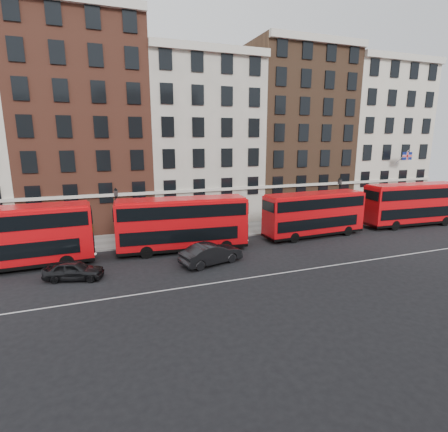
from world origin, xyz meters
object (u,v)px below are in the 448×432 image
object	(u,v)px
bus_a	(10,237)
car_rear	(74,270)
bus_b	(182,223)
traffic_light	(423,198)
bus_d	(412,203)
car_front	(211,254)
bus_c	(314,213)

from	to	relation	value
bus_a	car_rear	xyz separation A→B (m)	(4.36, -3.58, -1.88)
bus_a	car_rear	size ratio (longest dim) A/B	2.86
bus_a	bus_b	xyz separation A→B (m)	(13.00, 0.00, -0.04)
bus_b	traffic_light	bearing A→B (deg)	10.23
bus_b	bus_d	bearing A→B (deg)	5.39
traffic_light	car_front	bearing A→B (deg)	-167.60
bus_a	bus_b	world-z (taller)	bus_a
car_front	car_rear	bearing A→B (deg)	72.67
car_rear	traffic_light	size ratio (longest dim) A/B	1.23
bus_d	traffic_light	distance (m)	5.45
bus_d	traffic_light	size ratio (longest dim) A/B	3.52
car_rear	bus_c	bearing A→B (deg)	-64.61
bus_a	car_front	size ratio (longest dim) A/B	2.28
bus_a	traffic_light	world-z (taller)	bus_a
bus_c	car_front	xyz separation A→B (m)	(-12.07, -3.91, -1.56)
traffic_light	bus_b	bearing A→B (deg)	-175.16
bus_c	car_rear	bearing A→B (deg)	-173.37
bus_b	car_rear	size ratio (longest dim) A/B	2.84
bus_b	car_front	distance (m)	4.49
bus_c	traffic_light	distance (m)	17.95
bus_b	bus_d	world-z (taller)	bus_d
bus_c	car_front	world-z (taller)	bus_c
traffic_light	car_rear	bearing A→B (deg)	-171.12
bus_a	traffic_light	distance (m)	44.28
traffic_light	bus_a	bearing A→B (deg)	-176.58
bus_a	bus_d	distance (m)	39.43
bus_b	car_rear	world-z (taller)	bus_b
bus_b	bus_c	distance (m)	13.45
bus_a	traffic_light	xyz separation A→B (m)	(44.20, 2.65, -0.12)
bus_b	bus_d	xyz separation A→B (m)	(26.44, -0.00, 0.04)
bus_a	bus_c	distance (m)	26.44
car_front	traffic_light	size ratio (longest dim) A/B	1.54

